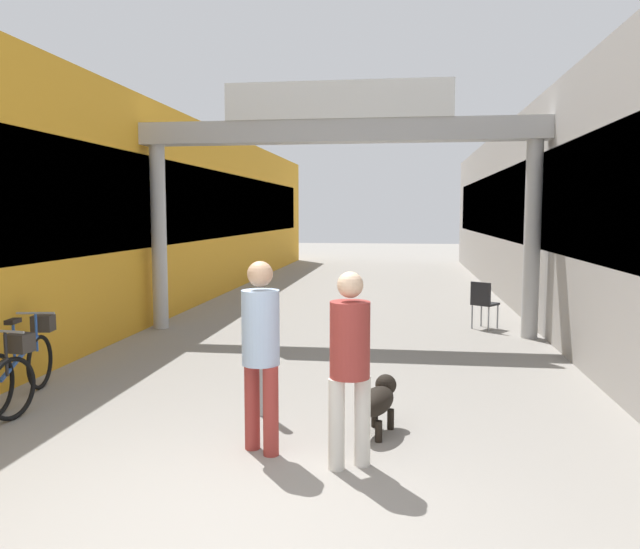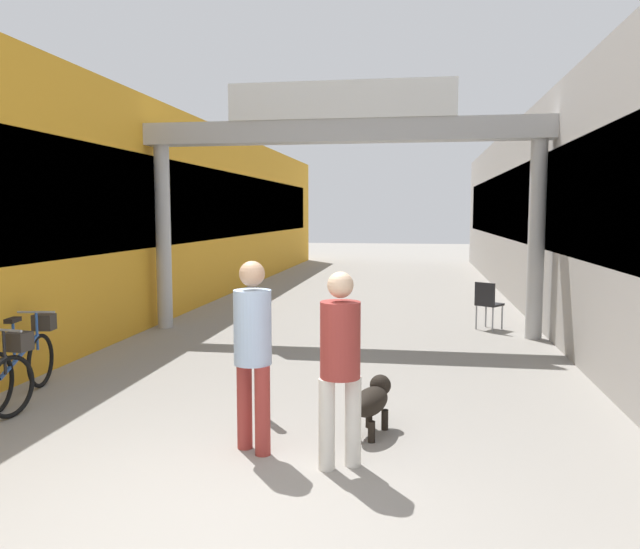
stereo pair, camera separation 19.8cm
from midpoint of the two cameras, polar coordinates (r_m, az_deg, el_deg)
The scene contains 10 objects.
ground_plane at distance 4.80m, azimuth -7.83°, elevation -21.23°, with size 80.00×80.00×0.00m, color gray.
storefront_left at distance 16.38m, azimuth -13.94°, elevation 5.48°, with size 3.00×26.00×4.31m.
storefront_right at distance 15.57m, azimuth 23.30°, elevation 5.18°, with size 3.00×26.00×4.31m.
arcade_sign_gateway at distance 11.16m, azimuth 2.47°, elevation 10.77°, with size 7.40×0.47×4.42m.
pedestrian_with_dog at distance 5.29m, azimuth 2.94°, elevation -7.53°, with size 0.46×0.46×1.68m.
pedestrian_companion at distance 5.64m, azimuth -5.17°, elevation -6.28°, with size 0.47×0.47×1.74m.
dog_on_leash at distance 6.29m, azimuth 5.73°, elevation -11.35°, with size 0.45×0.76×0.53m.
bicycle_blue_second at distance 8.15m, azimuth -24.76°, elevation -7.12°, with size 0.46×1.68×0.98m.
bollard_post_metal at distance 6.73m, azimuth -4.78°, elevation -8.08°, with size 0.10×0.10×1.13m.
cafe_chair_black_nearer at distance 11.96m, azimuth 15.52°, elevation -2.35°, with size 0.56×0.56×0.89m.
Camera 2 is at (1.36, -4.08, 2.17)m, focal length 35.00 mm.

